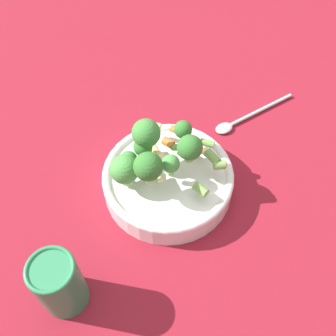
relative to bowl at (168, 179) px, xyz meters
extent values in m
plane|color=maroon|center=(0.00, 0.00, -0.03)|extent=(3.00, 3.00, 0.00)
cylinder|color=white|center=(0.00, 0.00, -0.01)|extent=(0.22, 0.22, 0.04)
torus|color=white|center=(0.00, 0.00, 0.01)|extent=(0.22, 0.22, 0.01)
cylinder|color=#8CB766|center=(0.02, -0.06, 0.03)|extent=(0.01, 0.01, 0.01)
sphere|color=#3D8438|center=(0.02, -0.06, 0.05)|extent=(0.03, 0.03, 0.03)
cylinder|color=#8CB766|center=(-0.02, 0.03, 0.05)|extent=(0.01, 0.01, 0.01)
sphere|color=#33722D|center=(-0.02, 0.03, 0.08)|extent=(0.04, 0.04, 0.04)
cylinder|color=#8CB766|center=(-0.01, -0.04, 0.06)|extent=(0.02, 0.02, 0.02)
sphere|color=#3D8438|center=(-0.01, -0.04, 0.09)|extent=(0.05, 0.05, 0.05)
cylinder|color=#8CB766|center=(0.04, -0.01, 0.06)|extent=(0.02, 0.02, 0.02)
sphere|color=#33722D|center=(0.04, -0.01, 0.08)|extent=(0.04, 0.04, 0.04)
cylinder|color=#8CB766|center=(-0.06, 0.00, 0.04)|extent=(0.01, 0.01, 0.02)
sphere|color=#33722D|center=(-0.06, 0.00, 0.06)|extent=(0.03, 0.03, 0.03)
cylinder|color=#8CB766|center=(0.00, -0.04, 0.05)|extent=(0.01, 0.01, 0.02)
sphere|color=#33722D|center=(0.00, -0.04, 0.07)|extent=(0.03, 0.03, 0.03)
cylinder|color=#8CB766|center=(0.05, -0.05, 0.03)|extent=(0.02, 0.02, 0.02)
sphere|color=#479342|center=(0.05, -0.05, 0.06)|extent=(0.05, 0.05, 0.05)
cylinder|color=#8CB766|center=(0.01, 0.01, 0.04)|extent=(0.01, 0.01, 0.02)
sphere|color=#479342|center=(0.01, 0.01, 0.06)|extent=(0.03, 0.03, 0.03)
cylinder|color=orange|center=(-0.05, 0.03, 0.04)|extent=(0.01, 0.03, 0.01)
cylinder|color=#729E4C|center=(-0.06, 0.04, 0.05)|extent=(0.01, 0.03, 0.01)
cylinder|color=orange|center=(-0.08, -0.02, 0.04)|extent=(0.01, 0.02, 0.01)
cylinder|color=beige|center=(-0.03, -0.04, 0.03)|extent=(0.02, 0.02, 0.01)
cylinder|color=beige|center=(-0.06, -0.05, 0.05)|extent=(0.01, 0.03, 0.01)
cylinder|color=orange|center=(-0.04, -0.02, 0.04)|extent=(0.02, 0.02, 0.01)
cylinder|color=beige|center=(0.02, -0.01, 0.04)|extent=(0.03, 0.03, 0.01)
cylinder|color=beige|center=(-0.03, 0.08, 0.05)|extent=(0.02, 0.02, 0.01)
cylinder|color=#729E4C|center=(0.02, 0.06, 0.04)|extent=(0.02, 0.03, 0.01)
cylinder|color=#729E4C|center=(-0.03, 0.08, 0.05)|extent=(0.02, 0.02, 0.01)
cylinder|color=#729E4C|center=(-0.04, 0.06, 0.05)|extent=(0.03, 0.03, 0.01)
cylinder|color=#729E4C|center=(-0.04, 0.00, 0.04)|extent=(0.02, 0.02, 0.01)
cylinder|color=beige|center=(0.03, -0.03, 0.03)|extent=(0.02, 0.02, 0.01)
cylinder|color=#2D7F51|center=(0.23, -0.06, 0.03)|extent=(0.06, 0.06, 0.11)
torus|color=#2D7F51|center=(0.23, -0.06, 0.08)|extent=(0.06, 0.06, 0.01)
cylinder|color=silver|center=(-0.24, 0.10, -0.02)|extent=(0.13, 0.09, 0.01)
ellipsoid|color=silver|center=(-0.17, 0.05, -0.02)|extent=(0.04, 0.04, 0.01)
camera|label=1|loc=(0.34, 0.15, 0.56)|focal=42.00mm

